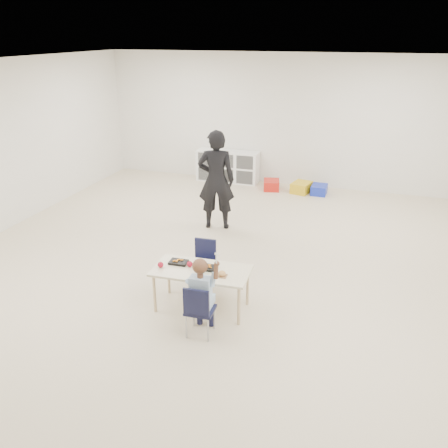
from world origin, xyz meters
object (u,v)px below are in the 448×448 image
(table, at_px, (202,289))
(child, at_px, (200,295))
(chair_near, at_px, (200,309))
(cubby_shelf, at_px, (228,166))
(adult, at_px, (216,180))

(table, distance_m, child, 0.58)
(chair_near, distance_m, cubby_shelf, 5.90)
(table, relative_size, chair_near, 1.86)
(table, relative_size, adult, 0.70)
(table, distance_m, chair_near, 0.54)
(table, height_order, cubby_shelf, cubby_shelf)
(table, xyz_separation_m, adult, (-0.68, 2.55, 0.58))
(adult, bearing_deg, child, 91.26)
(child, height_order, cubby_shelf, child)
(table, height_order, adult, adult)
(child, xyz_separation_m, adult, (-0.85, 3.05, 0.35))
(chair_near, bearing_deg, adult, 102.95)
(chair_near, relative_size, cubby_shelf, 0.46)
(child, relative_size, adult, 0.59)
(table, bearing_deg, cubby_shelf, 101.49)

